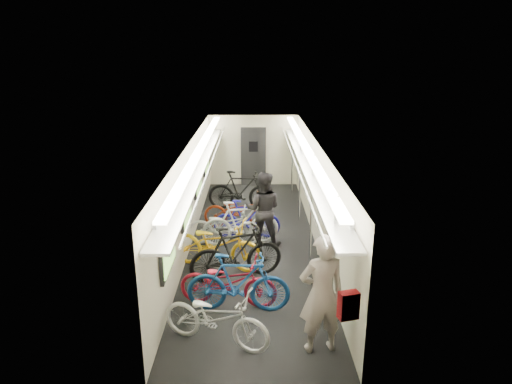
{
  "coord_description": "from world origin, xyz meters",
  "views": [
    {
      "loc": [
        0.0,
        -10.25,
        4.46
      ],
      "look_at": [
        0.06,
        0.38,
        1.15
      ],
      "focal_mm": 32.0,
      "sensor_mm": 36.0,
      "label": 1
    }
  ],
  "objects_px": {
    "bicycle_0": "(216,317)",
    "passenger_mid": "(263,209)",
    "backpack": "(348,305)",
    "bicycle_1": "(238,283)",
    "passenger_near": "(321,294)"
  },
  "relations": [
    {
      "from": "bicycle_0",
      "to": "passenger_mid",
      "type": "relative_size",
      "value": 1.01
    },
    {
      "from": "backpack",
      "to": "bicycle_0",
      "type": "bearing_deg",
      "value": 136.16
    },
    {
      "from": "bicycle_0",
      "to": "backpack",
      "type": "height_order",
      "value": "backpack"
    },
    {
      "from": "bicycle_0",
      "to": "passenger_mid",
      "type": "bearing_deg",
      "value": 10.18
    },
    {
      "from": "bicycle_0",
      "to": "backpack",
      "type": "distance_m",
      "value": 2.22
    },
    {
      "from": "bicycle_0",
      "to": "bicycle_1",
      "type": "xyz_separation_m",
      "value": [
        0.32,
        0.96,
        0.08
      ]
    },
    {
      "from": "bicycle_1",
      "to": "passenger_near",
      "type": "height_order",
      "value": "passenger_near"
    },
    {
      "from": "passenger_near",
      "to": "passenger_mid",
      "type": "relative_size",
      "value": 1.08
    },
    {
      "from": "passenger_near",
      "to": "backpack",
      "type": "distance_m",
      "value": 0.92
    },
    {
      "from": "bicycle_1",
      "to": "passenger_near",
      "type": "relative_size",
      "value": 0.95
    },
    {
      "from": "bicycle_1",
      "to": "passenger_near",
      "type": "bearing_deg",
      "value": -127.29
    },
    {
      "from": "bicycle_1",
      "to": "bicycle_0",
      "type": "bearing_deg",
      "value": 165.09
    },
    {
      "from": "bicycle_1",
      "to": "backpack",
      "type": "height_order",
      "value": "backpack"
    },
    {
      "from": "backpack",
      "to": "passenger_near",
      "type": "bearing_deg",
      "value": 89.18
    },
    {
      "from": "bicycle_0",
      "to": "backpack",
      "type": "xyz_separation_m",
      "value": [
        1.83,
        -0.98,
        0.8
      ]
    }
  ]
}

